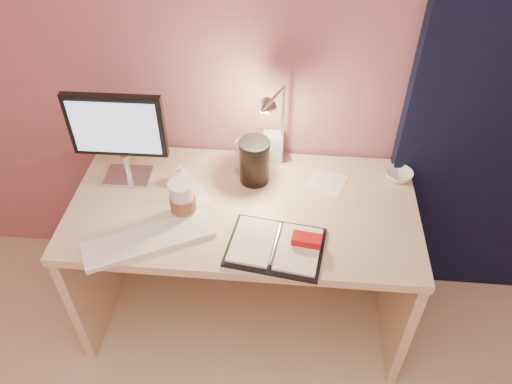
# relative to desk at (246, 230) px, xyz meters

# --- Properties ---
(room) EXTENTS (3.50, 3.50, 3.50)m
(room) POSITION_rel_desk_xyz_m (0.95, 0.24, 0.63)
(room) COLOR #C6B28E
(room) RESTS_ON ground
(desk) EXTENTS (1.40, 0.70, 0.73)m
(desk) POSITION_rel_desk_xyz_m (0.00, 0.00, 0.00)
(desk) COLOR beige
(desk) RESTS_ON ground
(monitor) EXTENTS (0.39, 0.14, 0.41)m
(monitor) POSITION_rel_desk_xyz_m (-0.51, 0.05, 0.47)
(monitor) COLOR silver
(monitor) RESTS_ON desk
(keyboard) EXTENTS (0.50, 0.35, 0.02)m
(keyboard) POSITION_rel_desk_xyz_m (-0.33, -0.30, 0.24)
(keyboard) COLOR white
(keyboard) RESTS_ON desk
(planner) EXTENTS (0.38, 0.31, 0.05)m
(planner) POSITION_rel_desk_xyz_m (0.15, -0.29, 0.24)
(planner) COLOR black
(planner) RESTS_ON desk
(paper_b) EXTENTS (0.19, 0.19, 0.00)m
(paper_b) POSITION_rel_desk_xyz_m (0.34, 0.09, 0.23)
(paper_b) COLOR silver
(paper_b) RESTS_ON desk
(paper_c) EXTENTS (0.18, 0.18, 0.00)m
(paper_c) POSITION_rel_desk_xyz_m (-0.21, -0.05, 0.23)
(paper_c) COLOR silver
(paper_c) RESTS_ON desk
(coffee_cup) EXTENTS (0.10, 0.10, 0.16)m
(coffee_cup) POSITION_rel_desk_xyz_m (-0.23, -0.15, 0.30)
(coffee_cup) COLOR silver
(coffee_cup) RESTS_ON desk
(clear_cup) EXTENTS (0.08, 0.08, 0.15)m
(clear_cup) POSITION_rel_desk_xyz_m (-0.02, 0.14, 0.30)
(clear_cup) COLOR white
(clear_cup) RESTS_ON desk
(bowl) EXTENTS (0.13, 0.13, 0.04)m
(bowl) POSITION_rel_desk_xyz_m (0.64, 0.15, 0.24)
(bowl) COLOR white
(bowl) RESTS_ON desk
(lotion_bottle) EXTENTS (0.05, 0.05, 0.10)m
(lotion_bottle) POSITION_rel_desk_xyz_m (-0.27, 0.04, 0.27)
(lotion_bottle) COLOR silver
(lotion_bottle) RESTS_ON desk
(dark_jar) EXTENTS (0.12, 0.12, 0.18)m
(dark_jar) POSITION_rel_desk_xyz_m (0.03, 0.09, 0.31)
(dark_jar) COLOR black
(dark_jar) RESTS_ON desk
(product_box) EXTENTS (0.09, 0.07, 0.13)m
(product_box) POSITION_rel_desk_xyz_m (0.10, 0.24, 0.29)
(product_box) COLOR silver
(product_box) RESTS_ON desk
(desk_lamp) EXTENTS (0.16, 0.24, 0.39)m
(desk_lamp) POSITION_rel_desk_xyz_m (0.18, 0.14, 0.47)
(desk_lamp) COLOR silver
(desk_lamp) RESTS_ON desk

